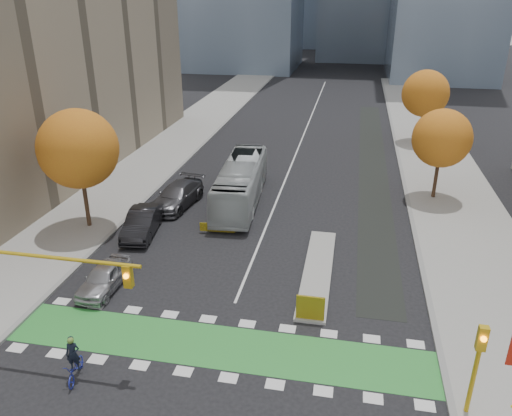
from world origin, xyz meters
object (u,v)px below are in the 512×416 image
at_px(tree_west, 78,149).
at_px(parked_car_a, 104,277).
at_px(traffic_signal_west, 20,276).
at_px(traffic_signal_east, 478,358).
at_px(parked_car_c, 177,195).
at_px(cyclist, 75,365).
at_px(tree_east_far, 425,94).
at_px(bus, 241,183).
at_px(parked_car_b, 142,222).
at_px(hazard_board, 310,308).
at_px(tree_east_near, 442,138).

relative_size(tree_west, parked_car_a, 1.95).
bearing_deg(parked_car_a, traffic_signal_west, -95.24).
height_order(traffic_signal_east, parked_car_c, traffic_signal_east).
height_order(cyclist, parked_car_c, cyclist).
bearing_deg(tree_east_far, bus, -127.59).
height_order(tree_east_far, parked_car_b, tree_east_far).
height_order(hazard_board, tree_east_near, tree_east_near).
xyz_separation_m(traffic_signal_west, parked_car_b, (-0.01, 12.24, -3.20)).
bearing_deg(parked_car_b, tree_east_far, 44.12).
bearing_deg(traffic_signal_west, tree_east_far, 62.05).
xyz_separation_m(traffic_signal_east, parked_car_b, (-18.44, 12.24, -1.90)).
height_order(traffic_signal_west, parked_car_a, traffic_signal_west).
xyz_separation_m(parked_car_a, parked_car_c, (0.06, 11.73, 0.13)).
bearing_deg(parked_car_b, cyclist, -86.81).
distance_m(tree_east_far, parked_car_c, 29.36).
bearing_deg(tree_west, parked_car_c, 44.84).
distance_m(tree_west, traffic_signal_west, 13.25).
relative_size(traffic_signal_east, parked_car_c, 0.70).
relative_size(tree_west, parked_car_b, 1.62).
bearing_deg(tree_east_far, parked_car_b, -127.88).
xyz_separation_m(cyclist, bus, (2.64, 19.92, 0.93)).
distance_m(traffic_signal_east, parked_car_b, 22.21).
bearing_deg(cyclist, tree_east_far, 53.36).
relative_size(cyclist, parked_car_b, 0.41).
relative_size(tree_east_near, parked_car_c, 1.21).
xyz_separation_m(traffic_signal_east, bus, (-13.16, 18.81, -1.11)).
xyz_separation_m(tree_east_far, traffic_signal_east, (-2.00, -38.51, -2.51)).
xyz_separation_m(traffic_signal_west, cyclist, (2.63, -1.11, -3.34)).
distance_m(tree_east_near, bus, 15.47).
height_order(traffic_signal_west, cyclist, traffic_signal_west).
distance_m(tree_east_near, parked_car_a, 26.06).
distance_m(tree_west, tree_east_far, 35.73).
distance_m(tree_west, traffic_signal_east, 25.90).
relative_size(tree_east_near, parked_car_a, 1.68).
xyz_separation_m(traffic_signal_east, cyclist, (-15.80, -1.11, -2.04)).
relative_size(traffic_signal_west, traffic_signal_east, 2.08).
bearing_deg(parked_car_c, tree_east_far, 54.83).
bearing_deg(bus, parked_car_b, -132.60).
xyz_separation_m(bus, parked_car_c, (-4.59, -1.57, -0.77)).
distance_m(hazard_board, tree_east_far, 35.13).
xyz_separation_m(hazard_board, bus, (-6.66, 14.10, 0.82)).
xyz_separation_m(tree_east_near, parked_car_b, (-19.94, -10.27, -4.03)).
xyz_separation_m(hazard_board, cyclist, (-9.30, -5.82, -0.11)).
bearing_deg(traffic_signal_east, parked_car_b, 146.44).
distance_m(tree_east_near, parked_car_b, 22.79).
distance_m(bus, parked_car_c, 4.91).
bearing_deg(traffic_signal_west, tree_east_near, 48.48).
distance_m(hazard_board, traffic_signal_west, 13.23).
relative_size(hazard_board, parked_car_a, 0.33).
bearing_deg(hazard_board, tree_east_near, 65.80).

